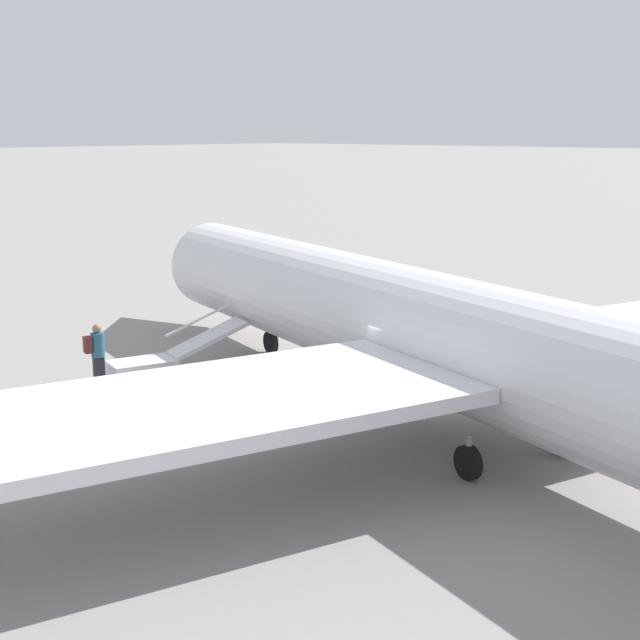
{
  "coord_description": "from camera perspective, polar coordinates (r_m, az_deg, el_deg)",
  "views": [
    {
      "loc": [
        -11.04,
        16.33,
        6.82
      ],
      "look_at": [
        3.98,
        -0.33,
        1.99
      ],
      "focal_mm": 50.0,
      "sensor_mm": 36.0,
      "label": 1
    }
  ],
  "objects": [
    {
      "name": "ground_plane",
      "position": [
        20.86,
        7.59,
        -7.05
      ],
      "size": [
        600.0,
        600.0,
        0.0
      ],
      "primitive_type": "plane",
      "color": "gray"
    },
    {
      "name": "airplane_main",
      "position": [
        19.46,
        9.64,
        -1.63
      ],
      "size": [
        32.11,
        24.87,
        7.51
      ],
      "rotation": [
        0.0,
        0.0,
        -0.31
      ],
      "color": "silver",
      "rests_on": "ground"
    },
    {
      "name": "boarding_stairs",
      "position": [
        25.49,
        -10.45,
        -2.68
      ],
      "size": [
        2.17,
        4.13,
        1.82
      ],
      "rotation": [
        0.0,
        0.0,
        -1.88
      ],
      "color": "silver",
      "rests_on": "ground"
    },
    {
      "name": "passenger",
      "position": [
        24.53,
        -14.1,
        -1.95
      ],
      "size": [
        0.42,
        0.57,
        1.74
      ],
      "rotation": [
        0.0,
        0.0,
        -1.88
      ],
      "color": "#23232D",
      "rests_on": "ground"
    }
  ]
}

